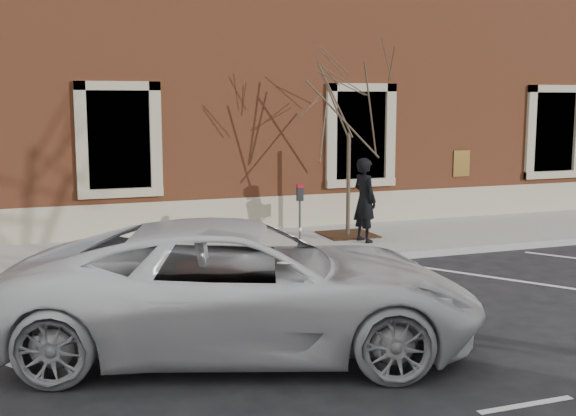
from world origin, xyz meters
name	(u,v)px	position (x,y,z in m)	size (l,w,h in m)	color
ground	(298,267)	(0.00, 0.00, 0.00)	(120.00, 120.00, 0.00)	#28282B
sidewalk_near	(270,247)	(0.00, 1.75, 0.07)	(40.00, 3.50, 0.15)	#A19F97
curb_near	(299,264)	(0.00, -0.05, 0.07)	(40.00, 0.12, 0.15)	#9E9E99
parking_stripes	(344,294)	(0.00, -2.20, 0.00)	(28.00, 4.40, 0.01)	silver
building_civic	(204,75)	(0.00, 7.74, 4.00)	(40.00, 8.62, 8.00)	brown
man	(365,200)	(2.04, 1.23, 1.09)	(0.68, 0.45, 1.88)	black
parking_meter	(300,205)	(0.29, 0.69, 1.13)	(0.13, 0.10, 1.42)	#595B60
tree_grate	(348,234)	(2.02, 2.06, 0.16)	(1.19, 1.19, 0.03)	#391E12
sapling	(349,104)	(2.02, 2.06, 3.19)	(2.61, 2.61, 4.35)	#493D2C
white_truck	(245,287)	(-2.35, -4.25, 0.85)	(2.84, 6.15, 1.71)	silver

